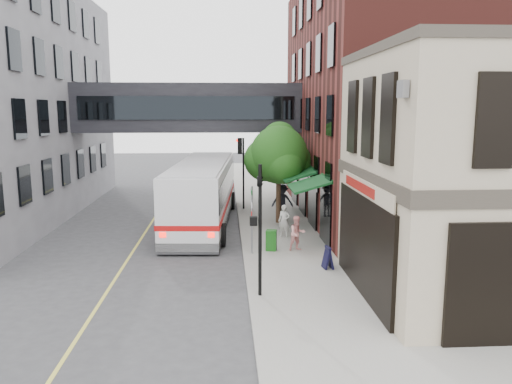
{
  "coord_description": "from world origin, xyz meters",
  "views": [
    {
      "loc": [
        -0.74,
        -14.21,
        6.44
      ],
      "look_at": [
        0.47,
        5.23,
        3.19
      ],
      "focal_mm": 35.0,
      "sensor_mm": 36.0,
      "label": 1
    }
  ],
  "objects": [
    {
      "name": "ground",
      "position": [
        0.0,
        0.0,
        0.0
      ],
      "size": [
        120.0,
        120.0,
        0.0
      ],
      "primitive_type": "plane",
      "color": "#38383A",
      "rests_on": "ground"
    },
    {
      "name": "sidewalk_main",
      "position": [
        2.0,
        14.0,
        0.07
      ],
      "size": [
        4.0,
        60.0,
        0.15
      ],
      "primitive_type": "cube",
      "color": "gray",
      "rests_on": "ground"
    },
    {
      "name": "corner_building",
      "position": [
        8.97,
        2.0,
        4.21
      ],
      "size": [
        10.19,
        8.12,
        8.45
      ],
      "color": "#B7A88C",
      "rests_on": "ground"
    },
    {
      "name": "brick_building",
      "position": [
        9.98,
        15.0,
        6.99
      ],
      "size": [
        13.76,
        18.0,
        14.0
      ],
      "color": "#531F1A",
      "rests_on": "ground"
    },
    {
      "name": "skyway_bridge",
      "position": [
        -3.0,
        18.0,
        6.5
      ],
      "size": [
        14.0,
        3.18,
        3.0
      ],
      "color": "black",
      "rests_on": "ground"
    },
    {
      "name": "traffic_signal_near",
      "position": [
        0.37,
        2.0,
        2.98
      ],
      "size": [
        0.44,
        0.22,
        4.6
      ],
      "color": "black",
      "rests_on": "sidewalk_main"
    },
    {
      "name": "traffic_signal_far",
      "position": [
        0.26,
        17.0,
        3.34
      ],
      "size": [
        0.53,
        0.28,
        4.5
      ],
      "color": "black",
      "rests_on": "sidewalk_main"
    },
    {
      "name": "street_sign_pole",
      "position": [
        0.39,
        7.0,
        1.93
      ],
      "size": [
        0.08,
        0.75,
        3.0
      ],
      "color": "gray",
      "rests_on": "sidewalk_main"
    },
    {
      "name": "street_tree",
      "position": [
        2.19,
        13.22,
        3.91
      ],
      "size": [
        3.8,
        3.2,
        5.6
      ],
      "color": "#382619",
      "rests_on": "sidewalk_main"
    },
    {
      "name": "lane_marking",
      "position": [
        -5.0,
        10.0,
        0.01
      ],
      "size": [
        0.12,
        40.0,
        0.01
      ],
      "primitive_type": "cube",
      "color": "#D8CC4C",
      "rests_on": "ground"
    },
    {
      "name": "bus",
      "position": [
        -2.01,
        13.51,
        1.94
      ],
      "size": [
        3.8,
        13.03,
        3.46
      ],
      "color": "silver",
      "rests_on": "ground"
    },
    {
      "name": "pedestrian_a",
      "position": [
        2.14,
        9.76,
        0.96
      ],
      "size": [
        0.69,
        0.59,
        1.61
      ],
      "primitive_type": "imported",
      "rotation": [
        0.0,
        0.0,
        -0.4
      ],
      "color": "silver",
      "rests_on": "sidewalk_main"
    },
    {
      "name": "pedestrian_b",
      "position": [
        2.45,
        7.34,
        0.94
      ],
      "size": [
        0.91,
        0.79,
        1.58
      ],
      "primitive_type": "imported",
      "rotation": [
        0.0,
        0.0,
        0.3
      ],
      "color": "pink",
      "rests_on": "sidewalk_main"
    },
    {
      "name": "pedestrian_c",
      "position": [
        2.58,
        14.34,
        1.12
      ],
      "size": [
        1.28,
        0.77,
        1.94
      ],
      "primitive_type": "imported",
      "rotation": [
        0.0,
        0.0,
        -0.04
      ],
      "color": "black",
      "rests_on": "sidewalk_main"
    },
    {
      "name": "newspaper_box",
      "position": [
        1.29,
        7.43,
        0.61
      ],
      "size": [
        0.54,
        0.5,
        0.93
      ],
      "primitive_type": "cube",
      "rotation": [
        0.0,
        0.0,
        -0.21
      ],
      "color": "#135112",
      "rests_on": "sidewalk_main"
    },
    {
      "name": "sandwich_board",
      "position": [
        3.31,
        4.72,
        0.6
      ],
      "size": [
        0.39,
        0.54,
        0.9
      ],
      "primitive_type": "cube",
      "rotation": [
        0.0,
        0.0,
        0.13
      ],
      "color": "black",
      "rests_on": "sidewalk_main"
    }
  ]
}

